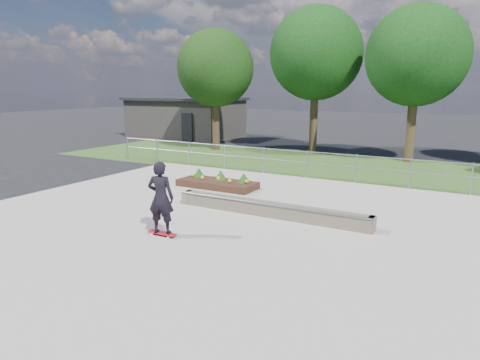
# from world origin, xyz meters

# --- Properties ---
(ground) EXTENTS (120.00, 120.00, 0.00)m
(ground) POSITION_xyz_m (0.00, 0.00, 0.00)
(ground) COLOR black
(ground) RESTS_ON ground
(grass_verge) EXTENTS (30.00, 8.00, 0.02)m
(grass_verge) POSITION_xyz_m (0.00, 11.00, 0.01)
(grass_verge) COLOR #2D4A1D
(grass_verge) RESTS_ON ground
(concrete_slab) EXTENTS (15.00, 15.00, 0.06)m
(concrete_slab) POSITION_xyz_m (0.00, 0.00, 0.03)
(concrete_slab) COLOR #9B958A
(concrete_slab) RESTS_ON ground
(fence) EXTENTS (20.06, 0.06, 1.20)m
(fence) POSITION_xyz_m (0.00, 7.50, 0.77)
(fence) COLOR #909398
(fence) RESTS_ON ground
(building) EXTENTS (8.40, 5.40, 3.00)m
(building) POSITION_xyz_m (-14.00, 18.00, 1.51)
(building) COLOR #2A2826
(building) RESTS_ON ground
(tree_far_left) EXTENTS (4.55, 4.55, 7.15)m
(tree_far_left) POSITION_xyz_m (-8.00, 13.00, 4.85)
(tree_far_left) COLOR #332214
(tree_far_left) RESTS_ON ground
(tree_mid_left) EXTENTS (5.25, 5.25, 8.25)m
(tree_mid_left) POSITION_xyz_m (-2.50, 15.00, 5.61)
(tree_mid_left) COLOR #332414
(tree_mid_left) RESTS_ON ground
(tree_mid_right) EXTENTS (4.90, 4.90, 7.70)m
(tree_mid_right) POSITION_xyz_m (3.00, 14.00, 5.23)
(tree_mid_right) COLOR #372616
(tree_mid_right) RESTS_ON ground
(grind_ledge) EXTENTS (6.00, 0.44, 0.43)m
(grind_ledge) POSITION_xyz_m (1.00, 1.80, 0.26)
(grind_ledge) COLOR brown
(grind_ledge) RESTS_ON concrete_slab
(planter_bed) EXTENTS (3.00, 1.20, 0.61)m
(planter_bed) POSITION_xyz_m (-2.30, 4.22, 0.24)
(planter_bed) COLOR black
(planter_bed) RESTS_ON concrete_slab
(skateboarder) EXTENTS (0.80, 0.61, 1.90)m
(skateboarder) POSITION_xyz_m (-0.60, -1.06, 1.04)
(skateboarder) COLOR white
(skateboarder) RESTS_ON concrete_slab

